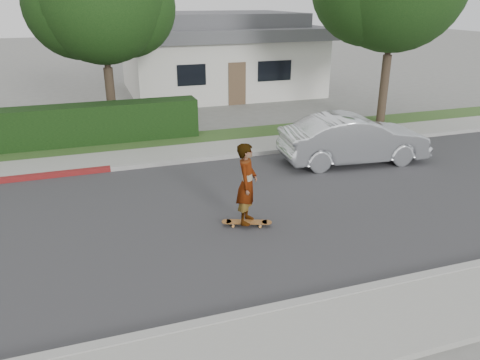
# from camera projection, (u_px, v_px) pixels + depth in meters

# --- Properties ---
(ground) EXTENTS (120.00, 120.00, 0.00)m
(ground) POSITION_uv_depth(u_px,v_px,m) (79.00, 235.00, 10.77)
(ground) COLOR slate
(ground) RESTS_ON ground
(road) EXTENTS (60.00, 8.00, 0.01)m
(road) POSITION_uv_depth(u_px,v_px,m) (79.00, 234.00, 10.77)
(road) COLOR #2D2D30
(road) RESTS_ON ground
(curb_near) EXTENTS (60.00, 0.20, 0.15)m
(curb_near) POSITION_uv_depth(u_px,v_px,m) (83.00, 351.00, 7.13)
(curb_near) COLOR #9E9E99
(curb_near) RESTS_ON ground
(curb_far) EXTENTS (60.00, 0.20, 0.15)m
(curb_far) POSITION_uv_depth(u_px,v_px,m) (77.00, 172.00, 14.36)
(curb_far) COLOR #9E9E99
(curb_far) RESTS_ON ground
(sidewalk_far) EXTENTS (60.00, 1.60, 0.12)m
(sidewalk_far) POSITION_uv_depth(u_px,v_px,m) (77.00, 164.00, 15.16)
(sidewalk_far) COLOR gray
(sidewalk_far) RESTS_ON ground
(planting_strip) EXTENTS (60.00, 1.60, 0.10)m
(planting_strip) POSITION_uv_depth(u_px,v_px,m) (76.00, 150.00, 16.57)
(planting_strip) COLOR #2D4C1E
(planting_strip) RESTS_ON ground
(tree_center) EXTENTS (5.66, 4.84, 7.44)m
(tree_center) POSITION_uv_depth(u_px,v_px,m) (101.00, 2.00, 17.52)
(tree_center) COLOR #33261C
(tree_center) RESTS_ON ground
(house) EXTENTS (10.60, 8.60, 4.30)m
(house) POSITION_uv_depth(u_px,v_px,m) (218.00, 53.00, 26.48)
(house) COLOR beige
(house) RESTS_ON ground
(skateboard) EXTENTS (1.20, 0.64, 0.11)m
(skateboard) POSITION_uv_depth(u_px,v_px,m) (247.00, 222.00, 11.13)
(skateboard) COLOR #E3913E
(skateboard) RESTS_ON ground
(skateboarder) EXTENTS (0.76, 0.85, 1.94)m
(skateboarder) POSITION_uv_depth(u_px,v_px,m) (247.00, 184.00, 10.77)
(skateboarder) COLOR white
(skateboarder) RESTS_ON skateboard
(car_silver) EXTENTS (4.92, 2.14, 1.57)m
(car_silver) POSITION_uv_depth(u_px,v_px,m) (354.00, 139.00, 15.21)
(car_silver) COLOR silver
(car_silver) RESTS_ON ground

